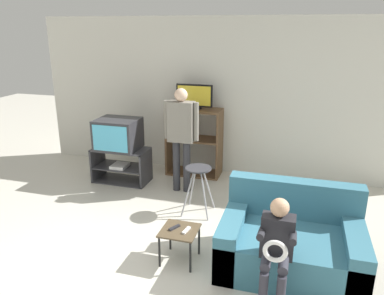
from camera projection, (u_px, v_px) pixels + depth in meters
wall_back at (219, 97)px, 6.26m from camera, size 6.40×0.06×2.60m
tv_stand at (121, 165)px, 6.10m from camera, size 0.90×0.46×0.56m
television_main at (118, 134)px, 5.95m from camera, size 0.66×0.55×0.49m
media_shelf at (194, 141)px, 6.31m from camera, size 0.91×0.44×1.14m
television_flat at (194, 97)px, 6.08m from camera, size 0.60×0.20×0.40m
folding_stool at (198, 176)px, 4.98m from camera, size 0.39×0.40×0.66m
snack_table at (180, 234)px, 3.99m from camera, size 0.39×0.39×0.38m
remote_control_black at (174, 228)px, 4.00m from camera, size 0.10×0.14×0.02m
remote_control_white at (186, 230)px, 3.95m from camera, size 0.06×0.15×0.02m
couch at (291, 243)px, 3.92m from camera, size 1.43×0.99×0.84m
person_standing_adult at (181, 131)px, 5.53m from camera, size 0.53×0.20×1.59m
person_seated_child at (277, 244)px, 3.34m from camera, size 0.33×0.43×0.99m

